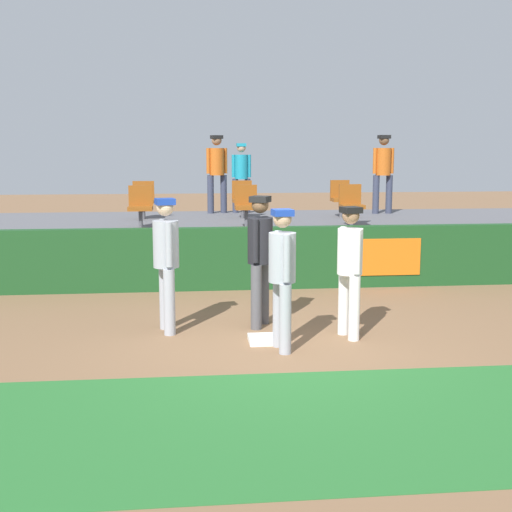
% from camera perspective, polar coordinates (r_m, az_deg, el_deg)
% --- Properties ---
extents(ground_plane, '(60.00, 60.00, 0.00)m').
position_cam_1_polar(ground_plane, '(8.86, 2.72, -7.56)').
color(ground_plane, brown).
extents(grass_foreground_strip, '(18.00, 2.80, 0.01)m').
position_cam_1_polar(grass_foreground_strip, '(6.55, 6.09, -13.74)').
color(grass_foreground_strip, '#26662B').
rests_on(grass_foreground_strip, ground_plane).
extents(first_base, '(0.40, 0.40, 0.08)m').
position_cam_1_polar(first_base, '(8.96, 0.67, -7.08)').
color(first_base, white).
rests_on(first_base, ground_plane).
extents(player_fielder_home, '(0.40, 0.58, 1.78)m').
position_cam_1_polar(player_fielder_home, '(9.09, 7.96, -0.57)').
color(player_fielder_home, white).
rests_on(player_fielder_home, ground_plane).
extents(player_runner_visitor, '(0.42, 0.51, 1.87)m').
position_cam_1_polar(player_runner_visitor, '(9.34, -7.63, 0.05)').
color(player_runner_visitor, '#9EA3AD').
rests_on(player_runner_visitor, ground_plane).
extents(player_coach_visitor, '(0.38, 0.50, 1.80)m').
position_cam_1_polar(player_coach_visitor, '(8.42, 2.23, -1.15)').
color(player_coach_visitor, '#9EA3AD').
rests_on(player_coach_visitor, ground_plane).
extents(player_umpire, '(0.47, 0.49, 1.88)m').
position_cam_1_polar(player_umpire, '(9.55, 0.35, 0.37)').
color(player_umpire, '#4C4C51').
rests_on(player_umpire, ground_plane).
extents(field_wall, '(18.00, 0.26, 1.13)m').
position_cam_1_polar(field_wall, '(12.22, 0.26, -0.17)').
color(field_wall, '#19471E').
rests_on(field_wall, ground_plane).
extents(bleacher_platform, '(18.00, 4.80, 0.97)m').
position_cam_1_polar(bleacher_platform, '(14.76, -0.86, 1.12)').
color(bleacher_platform, '#59595E').
rests_on(bleacher_platform, ground_plane).
extents(seat_front_center, '(0.46, 0.44, 0.84)m').
position_cam_1_polar(seat_front_center, '(13.53, -0.84, 4.47)').
color(seat_front_center, '#4C4C51').
rests_on(seat_front_center, bleacher_platform).
extents(seat_back_right, '(0.44, 0.44, 0.84)m').
position_cam_1_polar(seat_back_right, '(15.68, 7.20, 5.04)').
color(seat_back_right, '#4C4C51').
rests_on(seat_back_right, bleacher_platform).
extents(seat_front_right, '(0.46, 0.44, 0.84)m').
position_cam_1_polar(seat_front_right, '(13.89, 8.08, 4.50)').
color(seat_front_right, '#4C4C51').
rests_on(seat_front_right, bleacher_platform).
extents(seat_back_center, '(0.45, 0.44, 0.84)m').
position_cam_1_polar(seat_back_center, '(15.32, -1.17, 5.02)').
color(seat_back_center, '#4C4C51').
rests_on(seat_back_center, bleacher_platform).
extents(seat_front_left, '(0.48, 0.44, 0.84)m').
position_cam_1_polar(seat_front_left, '(13.51, -9.76, 4.34)').
color(seat_front_left, '#4C4C51').
rests_on(seat_front_left, bleacher_platform).
extents(seat_back_left, '(0.48, 0.44, 0.84)m').
position_cam_1_polar(seat_back_left, '(15.30, -9.53, 4.89)').
color(seat_back_left, '#4C4C51').
rests_on(seat_back_left, bleacher_platform).
extents(spectator_hooded, '(0.53, 0.39, 1.88)m').
position_cam_1_polar(spectator_hooded, '(16.59, 10.74, 7.31)').
color(spectator_hooded, '#33384C').
rests_on(spectator_hooded, bleacher_platform).
extents(spectator_capped, '(0.47, 0.32, 1.69)m').
position_cam_1_polar(spectator_capped, '(16.52, -1.25, 7.07)').
color(spectator_capped, '#33384C').
rests_on(spectator_capped, bleacher_platform).
extents(spectator_casual, '(0.51, 0.44, 1.88)m').
position_cam_1_polar(spectator_casual, '(16.44, -3.34, 7.43)').
color(spectator_casual, '#33384C').
rests_on(spectator_casual, bleacher_platform).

